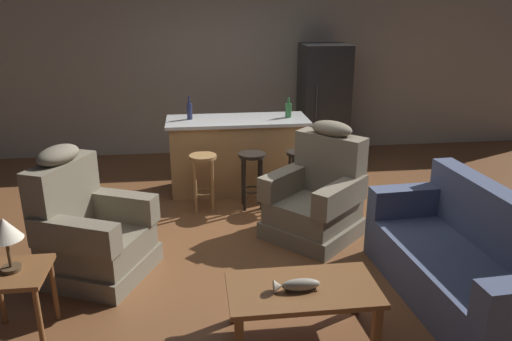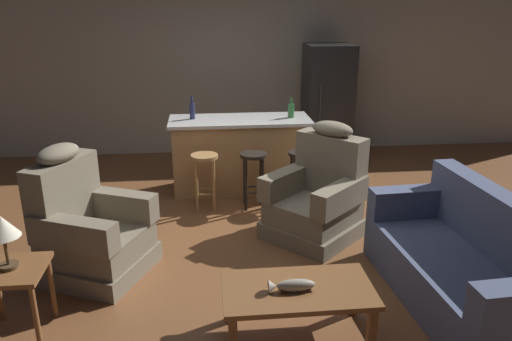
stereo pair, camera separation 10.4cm
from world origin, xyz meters
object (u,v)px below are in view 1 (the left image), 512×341
Objects in this scene: recliner_near_lamp at (89,231)px; bottle_short_amber at (288,110)px; end_table at (15,283)px; bar_stool_left at (203,172)px; coffee_table at (303,294)px; refrigerator at (323,103)px; recliner_near_island at (318,197)px; couch at (466,263)px; table_lamp at (5,231)px; bottle_tall_green at (190,111)px; kitchen_island at (238,154)px; fish_figurine at (296,285)px; bar_stool_right at (300,168)px; bar_stool_middle at (252,170)px.

recliner_near_lamp is 4.72× the size of bottle_short_amber.
bar_stool_left is (1.41, 2.24, 0.01)m from end_table.
coffee_table is 0.62× the size of refrigerator.
bar_stool_left is (-1.18, 0.81, 0.05)m from recliner_near_island.
recliner_near_lamp is at bearing -128.33° from bar_stool_left.
refrigerator reaches higher than couch.
recliner_near_lamp reaches higher than table_lamp.
couch is 1.11× the size of refrigerator.
recliner_near_island is 4.10× the size of bottle_tall_green.
table_lamp is at bearing -123.43° from kitchen_island.
table_lamp is 3.45m from kitchen_island.
coffee_table is 1.96× the size of end_table.
fish_figurine is 0.28× the size of recliner_near_lamp.
refrigerator is 1.43m from bottle_short_amber.
couch is at bearing -66.65° from bar_stool_right.
kitchen_island is 0.93m from bar_stool_right.
table_lamp is 0.23× the size of refrigerator.
couch is 2.86× the size of bar_stool_left.
table_lamp is 3.02m from bar_stool_middle.
table_lamp is 0.60× the size of bar_stool_right.
bottle_tall_green is at bearing 89.54° from recliner_near_lamp.
recliner_near_lamp is at bearing -137.84° from bottle_short_amber.
kitchen_island is 1.91m from refrigerator.
bar_stool_left is at bearing -78.77° from bottle_tall_green.
recliner_near_island is 2.09m from bottle_tall_green.
recliner_near_island is 0.67× the size of kitchen_island.
recliner_near_island reaches higher than bar_stool_middle.
end_table is 5.26m from refrigerator.
recliner_near_lamp is 1.00× the size of recliner_near_island.
couch is 2.66m from bar_stool_middle.
bar_stool_middle and bar_stool_right have the same top height.
bar_stool_middle is 1.15m from bottle_tall_green.
bottle_tall_green reaches higher than bar_stool_right.
fish_figurine is at bearing -8.03° from end_table.
kitchen_island is 6.14× the size of bottle_tall_green.
kitchen_island is at bearing -179.52° from bottle_short_amber.
bottle_tall_green is (-0.73, 3.21, 0.60)m from fish_figurine.
kitchen_island reaches higher than coffee_table.
fish_figurine is 0.83× the size of table_lamp.
bottle_short_amber is at bearing 48.35° from table_lamp.
recliner_near_lamp reaches higher than bar_stool_left.
table_lamp is at bearing -113.81° from bottle_tall_green.
bottle_tall_green is (-1.29, 0.69, 0.59)m from bar_stool_right.
bar_stool_middle is 1.02m from bottle_short_amber.
coffee_table is 2.57m from bar_stool_left.
table_lamp is at bearing -88.06° from recliner_near_lamp.
bar_stool_right reaches higher than end_table.
bar_stool_left is 1.15m from bar_stool_right.
couch is 1.62× the size of recliner_near_lamp.
bar_stool_right reaches higher than fish_figurine.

